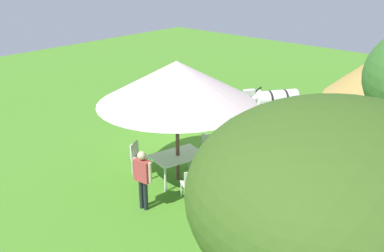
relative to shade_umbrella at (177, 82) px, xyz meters
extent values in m
plane|color=#458024|center=(-2.14, -1.10, -2.81)|extent=(36.00, 36.00, 0.00)
cylinder|color=brown|center=(0.00, 0.00, -1.68)|extent=(0.10, 0.10, 2.24)
cone|color=silver|center=(0.00, 0.00, 0.00)|extent=(4.20, 4.20, 1.13)
cube|color=silver|center=(0.00, 0.00, -2.09)|extent=(1.60, 1.27, 0.04)
cylinder|color=silver|center=(-0.52, 0.56, -2.46)|extent=(0.06, 0.06, 0.70)
cylinder|color=silver|center=(0.73, 0.23, -2.46)|extent=(0.06, 0.06, 0.70)
cylinder|color=silver|center=(-0.73, -0.23, -2.46)|extent=(0.06, 0.06, 0.70)
cylinder|color=silver|center=(0.52, -0.56, -2.46)|extent=(0.06, 0.06, 0.70)
cube|color=silver|center=(0.42, -1.08, -2.36)|extent=(0.56, 0.55, 0.04)
cube|color=silver|center=(0.49, -1.25, -2.13)|extent=(0.42, 0.20, 0.45)
cylinder|color=silver|center=(0.18, -0.98, -2.58)|extent=(0.04, 0.04, 0.45)
cylinder|color=silver|center=(0.53, -0.84, -2.58)|extent=(0.04, 0.04, 0.45)
cylinder|color=silver|center=(0.31, -1.31, -2.58)|extent=(0.04, 0.04, 0.45)
cylinder|color=silver|center=(0.66, -1.17, -2.58)|extent=(0.04, 0.04, 0.45)
cube|color=silver|center=(0.58, 0.99, -2.36)|extent=(0.59, 0.59, 0.04)
cube|color=silver|center=(0.68, 1.16, -2.13)|extent=(0.40, 0.26, 0.45)
cylinder|color=silver|center=(0.66, 0.74, -2.58)|extent=(0.04, 0.04, 0.45)
cylinder|color=silver|center=(0.33, 0.94, -2.58)|extent=(0.04, 0.04, 0.45)
cylinder|color=silver|center=(0.84, 1.05, -2.58)|extent=(0.04, 0.04, 0.45)
cylinder|color=silver|center=(0.51, 1.25, -2.58)|extent=(0.04, 0.04, 0.45)
cube|color=silver|center=(-1.15, -0.03, -2.36)|extent=(0.43, 0.45, 0.04)
cube|color=silver|center=(-1.34, -0.03, -2.13)|extent=(0.05, 0.44, 0.45)
cylinder|color=silver|center=(-0.98, 0.17, -2.58)|extent=(0.04, 0.04, 0.45)
cylinder|color=silver|center=(-0.97, -0.21, -2.58)|extent=(0.04, 0.04, 0.45)
cylinder|color=silver|center=(-1.34, 0.16, -2.58)|extent=(0.04, 0.04, 0.45)
cylinder|color=silver|center=(-1.33, -0.22, -2.58)|extent=(0.04, 0.04, 0.45)
cylinder|color=black|center=(1.67, 0.50, -2.42)|extent=(0.11, 0.11, 0.78)
cylinder|color=black|center=(1.69, 0.36, -2.42)|extent=(0.11, 0.11, 0.78)
cube|color=#A83C3C|center=(1.68, 0.43, -1.75)|extent=(0.24, 0.44, 0.55)
cylinder|color=beige|center=(1.65, 0.67, -1.74)|extent=(0.08, 0.08, 0.52)
cylinder|color=beige|center=(1.71, 0.19, -1.74)|extent=(0.08, 0.08, 0.52)
sphere|color=beige|center=(1.68, 0.43, -1.35)|extent=(0.21, 0.21, 0.21)
cylinder|color=black|center=(-4.21, -2.98, -2.38)|extent=(0.12, 0.12, 0.85)
cylinder|color=black|center=(-4.12, -3.10, -2.38)|extent=(0.12, 0.12, 0.85)
cube|color=#B23C3F|center=(-4.16, -3.04, -1.65)|extent=(0.46, 0.49, 0.60)
cylinder|color=tan|center=(-4.33, -2.84, -1.64)|extent=(0.09, 0.09, 0.57)
cylinder|color=tan|center=(-4.00, -3.24, -1.64)|extent=(0.09, 0.09, 0.57)
sphere|color=tan|center=(-4.16, -3.04, -1.22)|extent=(0.23, 0.23, 0.23)
cube|color=#C34049|center=(-3.20, -0.80, -2.59)|extent=(0.67, 0.69, 0.03)
cube|color=white|center=(-3.11, -1.06, -2.36)|extent=(0.66, 0.67, 0.32)
cube|color=silver|center=(-3.43, -0.94, -2.70)|extent=(0.23, 0.59, 0.22)
cube|color=silver|center=(-2.93, -0.77, -2.70)|extent=(0.23, 0.59, 0.22)
cylinder|color=silver|center=(-2.31, -2.92, -1.83)|extent=(1.30, 1.62, 0.65)
cylinder|color=black|center=(-2.46, -2.66, -1.83)|extent=(0.62, 0.39, 0.66)
cylinder|color=black|center=(-2.18, -3.16, -1.83)|extent=(0.62, 0.39, 0.66)
cylinder|color=silver|center=(-1.95, -3.57, -1.65)|extent=(0.52, 0.61, 0.50)
cube|color=silver|center=(-1.81, -3.82, -1.49)|extent=(0.35, 0.44, 0.20)
cube|color=black|center=(-1.72, -3.97, -1.52)|extent=(0.16, 0.16, 0.12)
cube|color=black|center=(-1.95, -3.57, -1.45)|extent=(0.21, 0.34, 0.28)
cylinder|color=silver|center=(-1.88, -3.33, -2.44)|extent=(0.11, 0.11, 0.73)
cylinder|color=black|center=(-1.88, -3.33, -2.78)|extent=(0.13, 0.13, 0.06)
cylinder|color=silver|center=(-2.19, -3.50, -2.44)|extent=(0.11, 0.11, 0.73)
cylinder|color=black|center=(-2.19, -3.50, -2.78)|extent=(0.13, 0.13, 0.06)
cylinder|color=silver|center=(-2.44, -2.34, -2.44)|extent=(0.11, 0.11, 0.73)
cylinder|color=black|center=(-2.44, -2.34, -2.78)|extent=(0.13, 0.13, 0.06)
cylinder|color=silver|center=(-2.75, -2.51, -2.44)|extent=(0.11, 0.11, 0.73)
cylinder|color=black|center=(-2.75, -2.51, -2.78)|extent=(0.13, 0.13, 0.06)
cylinder|color=black|center=(-2.71, -2.23, -1.93)|extent=(0.16, 0.23, 0.53)
cylinder|color=silver|center=(-1.02, 2.09, -1.77)|extent=(1.60, 1.61, 0.60)
cylinder|color=black|center=(-0.78, 2.33, -1.77)|extent=(0.49, 0.49, 0.61)
cylinder|color=black|center=(-1.23, 1.88, -1.77)|extent=(0.49, 0.49, 0.61)
cylinder|color=silver|center=(-1.60, 1.50, -1.59)|extent=(0.56, 0.56, 0.48)
cube|color=silver|center=(-1.80, 1.31, -1.43)|extent=(0.41, 0.41, 0.20)
cube|color=black|center=(-1.93, 1.18, -1.46)|extent=(0.17, 0.17, 0.12)
cube|color=black|center=(-1.60, 1.50, -1.39)|extent=(0.29, 0.29, 0.28)
cylinder|color=silver|center=(-1.35, 1.53, -2.40)|extent=(0.11, 0.11, 0.81)
cylinder|color=black|center=(-1.35, 1.53, -2.78)|extent=(0.13, 0.13, 0.06)
cylinder|color=silver|center=(-1.58, 1.76, -2.40)|extent=(0.11, 0.11, 0.81)
cylinder|color=black|center=(-1.58, 1.76, -2.78)|extent=(0.13, 0.13, 0.06)
cylinder|color=silver|center=(-0.46, 2.43, -2.40)|extent=(0.11, 0.11, 0.81)
cylinder|color=black|center=(-0.46, 2.43, -2.78)|extent=(0.13, 0.13, 0.06)
cylinder|color=silver|center=(-0.69, 2.66, -2.40)|extent=(0.11, 0.11, 0.81)
cylinder|color=black|center=(-0.69, 2.66, -2.78)|extent=(0.13, 0.13, 0.06)
cylinder|color=black|center=(-0.40, 2.72, -1.87)|extent=(0.20, 0.20, 0.53)
cylinder|color=silver|center=(-5.38, -0.19, -1.80)|extent=(1.66, 1.41, 0.66)
cylinder|color=black|center=(-5.64, -0.02, -1.80)|extent=(0.44, 0.60, 0.67)
cylinder|color=black|center=(-5.14, -0.35, -1.80)|extent=(0.44, 0.60, 0.67)
cylinder|color=silver|center=(-4.73, -0.62, -1.62)|extent=(0.61, 0.54, 0.50)
cube|color=silver|center=(-4.50, -0.78, -1.46)|extent=(0.43, 0.37, 0.20)
cube|color=black|center=(-4.35, -0.88, -1.49)|extent=(0.17, 0.17, 0.12)
cube|color=black|center=(-4.73, -0.62, -1.42)|extent=(0.33, 0.24, 0.28)
cylinder|color=silver|center=(-4.79, -0.37, -2.42)|extent=(0.11, 0.11, 0.76)
cylinder|color=black|center=(-4.79, -0.37, -2.78)|extent=(0.13, 0.13, 0.06)
cylinder|color=silver|center=(-4.99, -0.67, -2.42)|extent=(0.11, 0.11, 0.76)
cylinder|color=black|center=(-4.99, -0.67, -2.78)|extent=(0.13, 0.13, 0.06)
cylinder|color=silver|center=(-5.77, 0.28, -2.42)|extent=(0.11, 0.11, 0.76)
cylinder|color=black|center=(-5.77, 0.28, -2.78)|extent=(0.13, 0.13, 0.06)
cylinder|color=silver|center=(-5.97, -0.02, -2.42)|extent=(0.11, 0.11, 0.76)
cylinder|color=black|center=(-5.97, -0.02, -2.78)|extent=(0.13, 0.13, 0.06)
cylinder|color=black|center=(-6.07, 0.26, -1.90)|extent=(0.22, 0.17, 0.53)
ellipsoid|color=#345519|center=(3.75, 6.02, 0.69)|extent=(3.35, 3.35, 2.01)
camera|label=1|loc=(7.83, 7.53, 3.07)|focal=40.74mm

